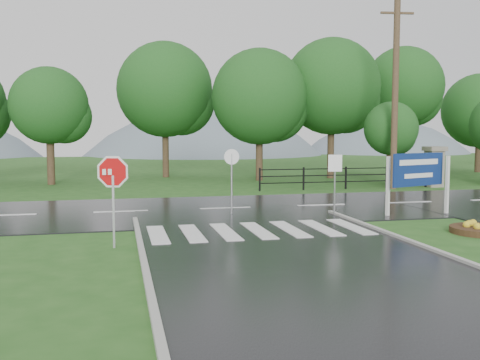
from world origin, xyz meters
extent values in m
plane|color=#24531B|center=(0.00, 0.00, 0.00)|extent=(120.00, 120.00, 0.00)
cube|color=black|center=(0.00, 10.00, 0.00)|extent=(90.00, 8.00, 0.04)
cube|color=silver|center=(-3.00, 5.00, 0.06)|extent=(0.50, 2.80, 0.02)
cube|color=silver|center=(-2.00, 5.00, 0.06)|extent=(0.50, 2.80, 0.02)
cube|color=silver|center=(-1.00, 5.00, 0.06)|extent=(0.50, 2.80, 0.02)
cube|color=silver|center=(0.00, 5.00, 0.06)|extent=(0.50, 2.80, 0.02)
cube|color=silver|center=(1.00, 5.00, 0.06)|extent=(0.50, 2.80, 0.02)
cube|color=silver|center=(2.00, 5.00, 0.06)|extent=(0.50, 2.80, 0.02)
cube|color=silver|center=(3.00, 5.00, 0.06)|extent=(0.50, 2.80, 0.02)
cube|color=gray|center=(13.00, 16.00, 1.00)|extent=(0.80, 0.80, 2.00)
cube|color=#6B6659|center=(13.00, 16.00, 2.12)|extent=(1.00, 1.00, 0.24)
cube|color=black|center=(7.75, 16.00, 0.40)|extent=(9.50, 0.05, 0.05)
cube|color=black|center=(7.75, 16.00, 0.75)|extent=(9.50, 0.05, 0.05)
cube|color=black|center=(7.75, 16.00, 1.10)|extent=(9.50, 0.05, 0.05)
cube|color=black|center=(3.00, 16.00, 0.60)|extent=(0.08, 0.08, 1.20)
cube|color=black|center=(12.50, 16.00, 0.60)|extent=(0.08, 0.08, 1.20)
sphere|color=slate|center=(8.00, 65.00, -17.28)|extent=(48.00, 48.00, 48.00)
sphere|color=slate|center=(36.00, 65.00, -12.96)|extent=(36.00, 36.00, 36.00)
cube|color=#939399|center=(-4.22, 3.69, 0.95)|extent=(0.06, 0.06, 1.89)
cylinder|color=white|center=(-4.22, 3.70, 1.99)|extent=(1.08, 0.38, 1.14)
cylinder|color=red|center=(-4.22, 3.69, 1.99)|extent=(0.95, 0.34, 0.99)
cube|color=silver|center=(5.27, 6.87, 1.08)|extent=(0.14, 0.14, 2.16)
cube|color=silver|center=(7.65, 6.87, 1.08)|extent=(0.14, 0.14, 2.16)
cube|color=navy|center=(6.46, 6.87, 1.67)|extent=(2.46, 0.92, 1.19)
cube|color=white|center=(6.46, 6.83, 1.94)|extent=(1.94, 0.69, 0.19)
cube|color=white|center=(6.46, 6.83, 1.46)|extent=(1.43, 0.51, 0.16)
cube|color=#939399|center=(3.47, 7.41, 1.04)|extent=(0.04, 0.04, 2.07)
cube|color=white|center=(3.47, 7.39, 1.91)|extent=(0.48, 0.13, 0.60)
cylinder|color=#939399|center=(-0.08, 8.44, 1.12)|extent=(0.07, 0.07, 2.24)
cylinder|color=white|center=(-0.08, 8.42, 2.13)|extent=(0.56, 0.03, 0.56)
cylinder|color=#473523|center=(10.24, 15.50, 4.99)|extent=(0.33, 0.33, 9.98)
cube|color=brown|center=(10.24, 15.50, 9.20)|extent=(1.77, 0.34, 0.11)
cylinder|color=#3D2B1C|center=(11.14, 17.50, 1.35)|extent=(0.43, 0.43, 2.71)
sphere|color=#164817|center=(11.14, 17.50, 3.25)|extent=(3.05, 3.05, 3.05)
camera|label=1|loc=(-4.08, -10.37, 2.98)|focal=40.00mm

